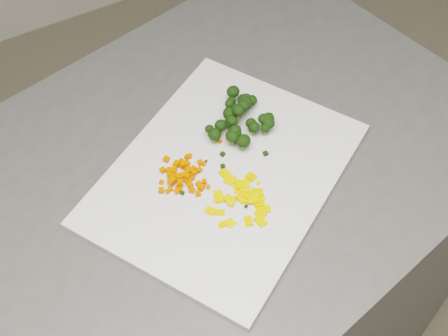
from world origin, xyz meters
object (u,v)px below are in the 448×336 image
broccoli_pile (237,114)px  carrot_pile (181,174)px  cutting_board (224,174)px  counter_block (211,290)px  pepper_pile (239,196)px

broccoli_pile → carrot_pile: bearing=-157.0°
cutting_board → broccoli_pile: 0.10m
counter_block → carrot_pile: size_ratio=10.56×
counter_block → broccoli_pile: bearing=27.5°
pepper_pile → broccoli_pile: size_ratio=0.97×
carrot_pile → counter_block: bearing=15.8°
counter_block → broccoli_pile: broccoli_pile is taller
counter_block → pepper_pile: size_ratio=9.11×
cutting_board → pepper_pile: bearing=-94.6°
counter_block → pepper_pile: bearing=-85.1°
carrot_pile → broccoli_pile: broccoli_pile is taller
carrot_pile → pepper_pile: carrot_pile is taller
counter_block → pepper_pile: pepper_pile is taller
counter_block → carrot_pile: 0.48m
pepper_pile → counter_block: bearing=94.9°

